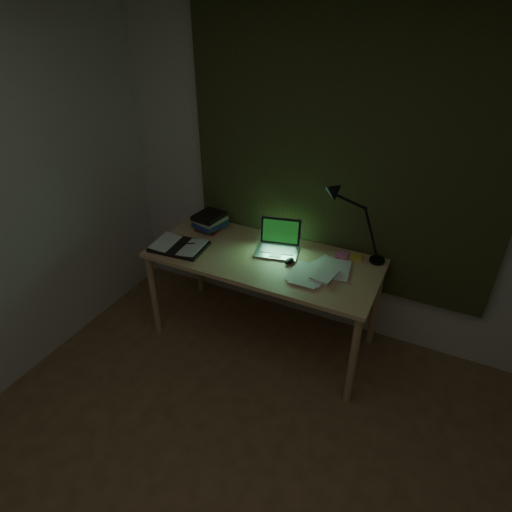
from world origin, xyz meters
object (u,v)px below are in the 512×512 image
Objects in this scene: desk at (263,299)px; loose_papers at (319,272)px; laptop at (277,240)px; book_stack at (210,221)px; desk_lamp at (383,225)px; open_textbook at (179,246)px.

desk is 0.57m from loose_papers.
laptop is 1.49× the size of book_stack.
desk_lamp is at bearing 21.25° from desk.
desk_lamp is at bearing 45.24° from loose_papers.
loose_papers is at bearing -31.40° from laptop.
desk_lamp is at bearing 13.28° from open_textbook.
loose_papers is 0.53m from desk_lamp.
laptop reaches higher than desk.
laptop is 0.72m from desk_lamp.
desk is 0.50m from laptop.
laptop is at bearing -173.17° from desk_lamp.
loose_papers is 0.55× the size of desk_lamp.
laptop is 1.06× the size of loose_papers.
laptop is 0.64m from book_stack.
open_textbook reaches higher than loose_papers.
open_textbook is 1.20× the size of loose_papers.
loose_papers reaches higher than desk.
loose_papers is (0.99, -0.24, -0.05)m from book_stack.
laptop reaches higher than book_stack.
loose_papers is at bearing -4.07° from desk.
open_textbook is at bearing -171.07° from desk_lamp.
desk_lamp is (0.74, 0.29, 0.66)m from desk.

